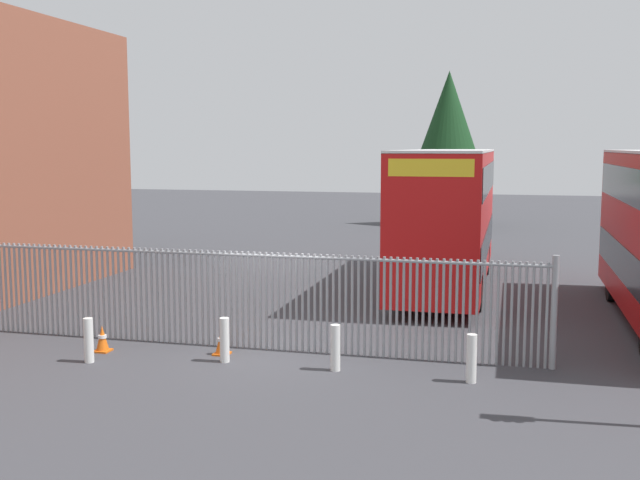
# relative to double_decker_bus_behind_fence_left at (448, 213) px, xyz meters

# --- Properties ---
(ground_plane) EXTENTS (100.00, 100.00, 0.00)m
(ground_plane) POSITION_rel_double_decker_bus_behind_fence_left_xyz_m (-3.05, -0.53, -2.42)
(ground_plane) COLOR #3D3D42
(palisade_fence) EXTENTS (14.36, 0.14, 2.35)m
(palisade_fence) POSITION_rel_double_decker_bus_behind_fence_left_xyz_m (-4.24, -8.53, -1.24)
(palisade_fence) COLOR gray
(palisade_fence) RESTS_ON ground
(double_decker_bus_behind_fence_left) EXTENTS (2.54, 10.81, 4.42)m
(double_decker_bus_behind_fence_left) POSITION_rel_double_decker_bus_behind_fence_left_xyz_m (0.00, 0.00, 0.00)
(double_decker_bus_behind_fence_left) COLOR red
(double_decker_bus_behind_fence_left) RESTS_ON ground
(bollard_near_left) EXTENTS (0.20, 0.20, 0.95)m
(bollard_near_left) POSITION_rel_double_decker_bus_behind_fence_left_xyz_m (-6.57, -10.44, -1.95)
(bollard_near_left) COLOR silver
(bollard_near_left) RESTS_ON ground
(bollard_center_front) EXTENTS (0.20, 0.20, 0.95)m
(bollard_center_front) POSITION_rel_double_decker_bus_behind_fence_left_xyz_m (-3.81, -9.71, -1.95)
(bollard_center_front) COLOR silver
(bollard_center_front) RESTS_ON ground
(bollard_near_right) EXTENTS (0.20, 0.20, 0.95)m
(bollard_near_right) POSITION_rel_double_decker_bus_behind_fence_left_xyz_m (-1.40, -9.74, -1.95)
(bollard_near_right) COLOR silver
(bollard_near_right) RESTS_ON ground
(bollard_far_right) EXTENTS (0.20, 0.20, 0.95)m
(bollard_far_right) POSITION_rel_double_decker_bus_behind_fence_left_xyz_m (1.31, -9.85, -1.95)
(bollard_far_right) COLOR silver
(bollard_far_right) RESTS_ON ground
(traffic_cone_by_gate) EXTENTS (0.34, 0.34, 0.59)m
(traffic_cone_by_gate) POSITION_rel_double_decker_bus_behind_fence_left_xyz_m (-6.74, -9.62, -2.13)
(traffic_cone_by_gate) COLOR orange
(traffic_cone_by_gate) RESTS_ON ground
(traffic_cone_mid_forecourt) EXTENTS (0.34, 0.34, 0.59)m
(traffic_cone_mid_forecourt) POSITION_rel_double_decker_bus_behind_fence_left_xyz_m (-4.08, -9.19, -2.13)
(traffic_cone_mid_forecourt) COLOR orange
(traffic_cone_mid_forecourt) RESTS_ON ground
(tree_tall_back) EXTENTS (4.40, 4.40, 8.79)m
(tree_tall_back) POSITION_rel_double_decker_bus_behind_fence_left_xyz_m (-1.66, 19.72, 3.21)
(tree_tall_back) COLOR #4C3823
(tree_tall_back) RESTS_ON ground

